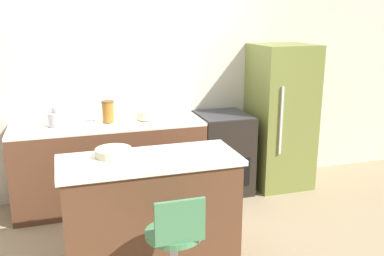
# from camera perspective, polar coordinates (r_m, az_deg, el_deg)

# --- Properties ---
(ground_plane) EXTENTS (14.00, 14.00, 0.00)m
(ground_plane) POSITION_cam_1_polar(r_m,az_deg,el_deg) (4.53, -6.32, -11.10)
(ground_plane) COLOR #998466
(wall_back) EXTENTS (8.00, 0.06, 2.60)m
(wall_back) POSITION_cam_1_polar(r_m,az_deg,el_deg) (4.77, -8.32, 6.59)
(wall_back) COLOR beige
(wall_back) RESTS_ON ground_plane
(back_counter) EXTENTS (1.96, 0.61, 0.90)m
(back_counter) POSITION_cam_1_polar(r_m,az_deg,el_deg) (4.62, -10.86, -4.74)
(back_counter) COLOR brown
(back_counter) RESTS_ON ground_plane
(kitchen_island) EXTENTS (1.42, 0.61, 0.89)m
(kitchen_island) POSITION_cam_1_polar(r_m,az_deg,el_deg) (3.55, -5.51, -10.78)
(kitchen_island) COLOR brown
(kitchen_island) RESTS_ON ground_plane
(oven_range) EXTENTS (0.57, 0.63, 0.90)m
(oven_range) POSITION_cam_1_polar(r_m,az_deg,el_deg) (4.90, 4.10, -3.29)
(oven_range) COLOR black
(oven_range) RESTS_ON ground_plane
(refrigerator) EXTENTS (0.65, 0.67, 1.66)m
(refrigerator) POSITION_cam_1_polar(r_m,az_deg,el_deg) (5.08, 11.70, 1.52)
(refrigerator) COLOR olive
(refrigerator) RESTS_ON ground_plane
(stool_chair) EXTENTS (0.39, 0.39, 0.86)m
(stool_chair) POSITION_cam_1_polar(r_m,az_deg,el_deg) (3.03, -2.29, -16.25)
(stool_chair) COLOR #B7B7BC
(stool_chair) RESTS_ON ground_plane
(kettle) EXTENTS (0.19, 0.19, 0.22)m
(kettle) POSITION_cam_1_polar(r_m,az_deg,el_deg) (4.47, -17.51, 1.39)
(kettle) COLOR silver
(kettle) RESTS_ON back_counter
(mixing_bowl) EXTENTS (0.22, 0.22, 0.09)m
(mixing_bowl) POSITION_cam_1_polar(r_m,az_deg,el_deg) (4.56, -5.97, 1.76)
(mixing_bowl) COLOR beige
(mixing_bowl) RESTS_ON back_counter
(canister_jar) EXTENTS (0.13, 0.13, 0.22)m
(canister_jar) POSITION_cam_1_polar(r_m,az_deg,el_deg) (4.49, -11.14, 2.19)
(canister_jar) COLOR #9E6623
(canister_jar) RESTS_ON back_counter
(fruit_bowl) EXTENTS (0.29, 0.29, 0.06)m
(fruit_bowl) POSITION_cam_1_polar(r_m,az_deg,el_deg) (3.44, -10.42, -3.21)
(fruit_bowl) COLOR beige
(fruit_bowl) RESTS_ON kitchen_island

